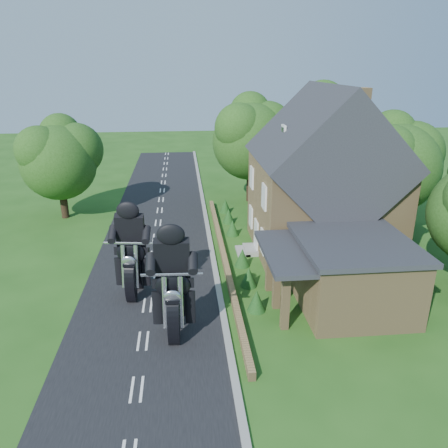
{
  "coord_description": "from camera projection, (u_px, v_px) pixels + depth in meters",
  "views": [
    {
      "loc": [
        1.93,
        -19.22,
        11.27
      ],
      "look_at": [
        4.18,
        3.71,
        2.8
      ],
      "focal_mm": 35.0,
      "sensor_mm": 36.0,
      "label": 1
    }
  ],
  "objects": [
    {
      "name": "house",
      "position": [
        323.0,
        184.0,
        26.73
      ],
      "size": [
        9.54,
        8.64,
        10.24
      ],
      "color": "#95784B",
      "rests_on": "ground"
    },
    {
      "name": "kerb",
      "position": [
        221.0,
        301.0,
        21.98
      ],
      "size": [
        0.3,
        80.0,
        0.12
      ],
      "primitive_type": "cube",
      "color": "gray",
      "rests_on": "ground"
    },
    {
      "name": "annex",
      "position": [
        349.0,
        272.0,
        21.21
      ],
      "size": [
        7.05,
        5.94,
        3.44
      ],
      "color": "#95784B",
      "rests_on": "ground"
    },
    {
      "name": "garden_wall",
      "position": [
        224.0,
        257.0,
        26.66
      ],
      "size": [
        0.3,
        22.0,
        0.4
      ],
      "primitive_type": "cube",
      "color": "#95784B",
      "rests_on": "ground"
    },
    {
      "name": "tree_behind_house",
      "position": [
        330.0,
        129.0,
        35.89
      ],
      "size": [
        7.81,
        7.2,
        10.08
      ],
      "color": "black",
      "rests_on": "ground"
    },
    {
      "name": "shrub_c",
      "position": [
        242.0,
        257.0,
        25.7
      ],
      "size": [
        0.9,
        0.9,
        1.1
      ],
      "primitive_type": "cone",
      "color": "#143D13",
      "rests_on": "ground"
    },
    {
      "name": "motorcycle_follow",
      "position": [
        134.0,
        282.0,
        22.33
      ],
      "size": [
        0.63,
        1.69,
        1.54
      ],
      "primitive_type": null,
      "rotation": [
        0.0,
        0.0,
        3.01
      ],
      "color": "black",
      "rests_on": "ground"
    },
    {
      "name": "shrub_b",
      "position": [
        249.0,
        277.0,
        23.36
      ],
      "size": [
        0.9,
        0.9,
        1.1
      ],
      "primitive_type": "cone",
      "color": "#143D13",
      "rests_on": "ground"
    },
    {
      "name": "tree_behind_left",
      "position": [
        256.0,
        134.0,
        36.43
      ],
      "size": [
        6.94,
        6.4,
        9.16
      ],
      "color": "black",
      "rests_on": "ground"
    },
    {
      "name": "road",
      "position": [
        148.0,
        305.0,
        21.66
      ],
      "size": [
        7.0,
        80.0,
        0.02
      ],
      "primitive_type": "cube",
      "color": "black",
      "rests_on": "ground"
    },
    {
      "name": "shrub_f",
      "position": [
        225.0,
        206.0,
        35.04
      ],
      "size": [
        0.9,
        0.9,
        1.1
      ],
      "primitive_type": "cone",
      "color": "#143D13",
      "rests_on": "ground"
    },
    {
      "name": "shrub_e",
      "position": [
        229.0,
        216.0,
        32.7
      ],
      "size": [
        0.9,
        0.9,
        1.1
      ],
      "primitive_type": "cone",
      "color": "#143D13",
      "rests_on": "ground"
    },
    {
      "name": "shrub_d",
      "position": [
        233.0,
        228.0,
        30.37
      ],
      "size": [
        0.9,
        0.9,
        1.1
      ],
      "primitive_type": "cone",
      "color": "#143D13",
      "rests_on": "ground"
    },
    {
      "name": "shrub_a",
      "position": [
        257.0,
        300.0,
        21.03
      ],
      "size": [
        0.9,
        0.9,
        1.1
      ],
      "primitive_type": "cone",
      "color": "#143D13",
      "rests_on": "ground"
    },
    {
      "name": "motorcycle_lead",
      "position": [
        175.0,
        319.0,
        19.02
      ],
      "size": [
        0.51,
        1.72,
        1.59
      ],
      "primitive_type": null,
      "rotation": [
        0.0,
        0.0,
        3.09
      ],
      "color": "black",
      "rests_on": "ground"
    },
    {
      "name": "ground",
      "position": [
        148.0,
        305.0,
        21.66
      ],
      "size": [
        120.0,
        120.0,
        0.0
      ],
      "primitive_type": "plane",
      "color": "#204D15",
      "rests_on": "ground"
    },
    {
      "name": "tree_far_road",
      "position": [
        63.0,
        156.0,
        32.55
      ],
      "size": [
        6.08,
        5.6,
        7.84
      ],
      "color": "black",
      "rests_on": "ground"
    },
    {
      "name": "tree_house_right",
      "position": [
        400.0,
        160.0,
        29.45
      ],
      "size": [
        6.51,
        6.0,
        8.4
      ],
      "color": "black",
      "rests_on": "ground"
    }
  ]
}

